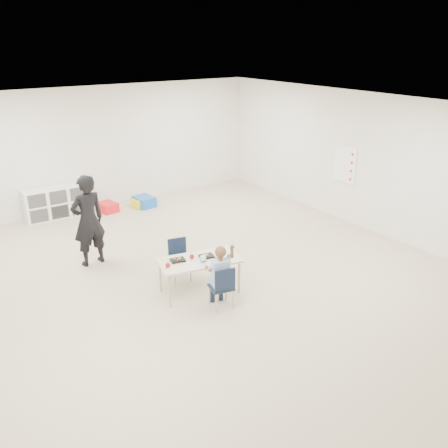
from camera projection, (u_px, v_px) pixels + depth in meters
room at (203, 198)px, 7.57m from camera, size 9.00×9.02×2.80m
table at (200, 276)px, 7.47m from camera, size 1.36×0.88×0.58m
chair_near at (221, 286)px, 7.04m from camera, size 0.39×0.38×0.69m
chair_far at (180, 260)px, 7.86m from camera, size 0.39×0.38×0.69m
child at (221, 274)px, 6.97m from camera, size 0.55×0.55×1.09m
lunch_tray_near at (207, 256)px, 7.44m from camera, size 0.25×0.20×0.03m
lunch_tray_far at (178, 260)px, 7.30m from camera, size 0.25×0.20×0.03m
milk_carton at (203, 259)px, 7.26m from camera, size 0.08×0.08×0.10m
bread_roll at (220, 257)px, 7.38m from camera, size 0.09×0.09×0.07m
apple_near at (192, 256)px, 7.38m from camera, size 0.07×0.07×0.07m
apple_far at (168, 265)px, 7.10m from camera, size 0.07×0.07×0.07m
cubby_shelf at (57, 202)px, 10.60m from camera, size 1.40×0.40×0.70m
rules_poster at (345, 164)px, 10.19m from camera, size 0.02×0.60×0.80m
adult at (88, 221)px, 8.24m from camera, size 0.65×0.47×1.65m
bin_red at (108, 207)px, 11.02m from camera, size 0.43×0.51×0.22m
bin_yellow at (140, 202)px, 11.36m from camera, size 0.33×0.42×0.21m
bin_blue at (144, 202)px, 11.35m from camera, size 0.46×0.55×0.24m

